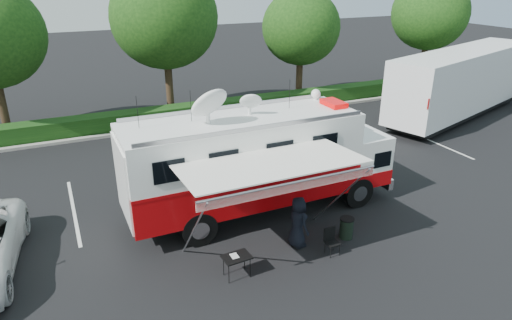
{
  "coord_description": "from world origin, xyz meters",
  "views": [
    {
      "loc": [
        -6.57,
        -13.76,
        8.5
      ],
      "look_at": [
        0.0,
        0.5,
        1.9
      ],
      "focal_mm": 32.0,
      "sensor_mm": 36.0,
      "label": 1
    }
  ],
  "objects": [
    {
      "name": "ground_plane",
      "position": [
        0.0,
        0.0,
        0.0
      ],
      "size": [
        120.0,
        120.0,
        0.0
      ],
      "primitive_type": "plane",
      "color": "black",
      "rests_on": "ground"
    },
    {
      "name": "back_border",
      "position": [
        1.14,
        12.9,
        5.0
      ],
      "size": [
        60.0,
        6.14,
        8.87
      ],
      "color": "#9E998E",
      "rests_on": "ground_plane"
    },
    {
      "name": "stall_lines",
      "position": [
        -0.5,
        3.0,
        0.0
      ],
      "size": [
        24.12,
        5.5,
        0.01
      ],
      "color": "silver",
      "rests_on": "ground_plane"
    },
    {
      "name": "command_truck",
      "position": [
        -0.09,
        -0.0,
        2.07
      ],
      "size": [
        10.04,
        2.76,
        4.82
      ],
      "color": "black",
      "rests_on": "ground_plane"
    },
    {
      "name": "awning",
      "position": [
        -0.99,
        -2.87,
        3.11
      ],
      "size": [
        5.48,
        2.82,
        3.31
      ],
      "color": "white",
      "rests_on": "ground_plane"
    },
    {
      "name": "person",
      "position": [
        0.07,
        -2.62,
        0.0
      ],
      "size": [
        0.68,
        0.93,
        1.77
      ],
      "primitive_type": "imported",
      "rotation": [
        0.0,
        0.0,
        1.71
      ],
      "color": "black",
      "rests_on": "ground_plane"
    },
    {
      "name": "folding_table",
      "position": [
        -2.39,
        -3.31,
        0.65
      ],
      "size": [
        0.86,
        0.64,
        0.71
      ],
      "color": "black",
      "rests_on": "ground_plane"
    },
    {
      "name": "folding_chair",
      "position": [
        0.83,
        -3.44,
        0.52
      ],
      "size": [
        0.42,
        0.44,
        0.88
      ],
      "color": "black",
      "rests_on": "ground_plane"
    },
    {
      "name": "trash_bin",
      "position": [
        1.82,
        -2.9,
        0.37
      ],
      "size": [
        0.49,
        0.49,
        0.74
      ],
      "color": "black",
      "rests_on": "ground_plane"
    },
    {
      "name": "semi_trailer",
      "position": [
        16.26,
        5.85,
        2.14
      ],
      "size": [
        13.37,
        6.64,
        4.06
      ],
      "color": "white",
      "rests_on": "ground_plane"
    }
  ]
}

